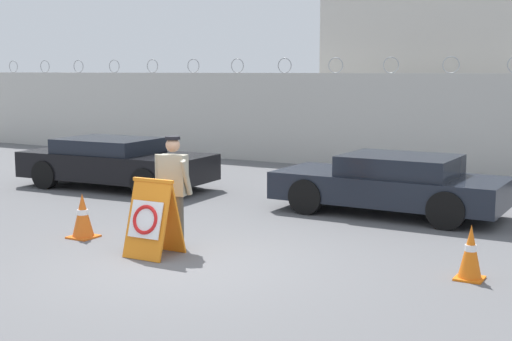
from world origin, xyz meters
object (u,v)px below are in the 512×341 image
(traffic_cone_mid, at_px, (471,252))
(security_guard, at_px, (173,185))
(traffic_cone_near, at_px, (83,216))
(parked_car_rear_sedan, at_px, (391,183))
(barricade_sign, at_px, (152,218))
(parked_car_front_coupe, at_px, (115,162))

(traffic_cone_mid, bearing_deg, security_guard, -173.55)
(security_guard, bearing_deg, traffic_cone_mid, -5.36)
(traffic_cone_near, relative_size, parked_car_rear_sedan, 0.17)
(barricade_sign, distance_m, traffic_cone_mid, 4.65)
(parked_car_rear_sedan, bearing_deg, traffic_cone_mid, 123.23)
(traffic_cone_near, height_order, parked_car_front_coupe, parked_car_front_coupe)
(parked_car_front_coupe, xyz_separation_m, parked_car_rear_sedan, (6.81, 0.24, -0.01))
(security_guard, xyz_separation_m, parked_car_front_coupe, (-4.68, 4.02, -0.38))
(barricade_sign, xyz_separation_m, parked_car_rear_sedan, (2.08, 4.88, 0.02))
(traffic_cone_mid, bearing_deg, barricade_sign, -165.90)
(parked_car_front_coupe, height_order, parked_car_rear_sedan, parked_car_front_coupe)
(traffic_cone_near, xyz_separation_m, parked_car_front_coupe, (-2.97, 4.28, 0.24))
(traffic_cone_near, height_order, traffic_cone_mid, traffic_cone_near)
(traffic_cone_mid, bearing_deg, parked_car_front_coupe, 159.20)
(parked_car_rear_sedan, bearing_deg, security_guard, 63.79)
(barricade_sign, height_order, traffic_cone_mid, barricade_sign)
(traffic_cone_near, xyz_separation_m, parked_car_rear_sedan, (3.84, 4.51, 0.23))
(traffic_cone_mid, distance_m, parked_car_rear_sedan, 4.46)
(security_guard, bearing_deg, traffic_cone_near, 176.70)
(parked_car_front_coupe, bearing_deg, barricade_sign, -47.62)
(traffic_cone_mid, relative_size, parked_car_front_coupe, 0.16)
(traffic_cone_mid, xyz_separation_m, parked_car_front_coupe, (-9.23, 3.51, 0.25))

